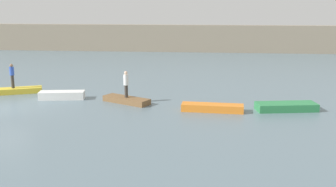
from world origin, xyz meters
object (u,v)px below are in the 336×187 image
(rowboat_brown, at_px, (126,100))
(person_white_shirt, at_px, (126,83))
(person_blue_shirt, at_px, (12,75))
(rowboat_orange, at_px, (212,108))
(rowboat_green, at_px, (286,107))
(rowboat_yellow, at_px, (13,91))
(rowboat_white, at_px, (62,95))

(rowboat_brown, relative_size, person_white_shirt, 1.89)
(person_white_shirt, relative_size, person_blue_shirt, 0.99)
(rowboat_orange, bearing_deg, person_white_shirt, 168.07)
(rowboat_brown, xyz_separation_m, rowboat_green, (10.05, -0.91, 0.05))
(rowboat_yellow, distance_m, rowboat_brown, 8.86)
(rowboat_white, bearing_deg, rowboat_orange, -20.66)
(rowboat_orange, relative_size, person_blue_shirt, 2.11)
(rowboat_orange, bearing_deg, rowboat_brown, 168.07)
(rowboat_green, bearing_deg, rowboat_yellow, 161.64)
(rowboat_white, height_order, rowboat_brown, rowboat_white)
(person_blue_shirt, bearing_deg, rowboat_brown, -12.52)
(rowboat_white, bearing_deg, rowboat_green, -14.59)
(rowboat_white, relative_size, rowboat_green, 0.83)
(person_blue_shirt, bearing_deg, rowboat_green, -8.62)
(rowboat_yellow, distance_m, rowboat_orange, 14.64)
(rowboat_green, distance_m, person_white_shirt, 10.15)
(rowboat_yellow, distance_m, person_blue_shirt, 1.18)
(rowboat_orange, height_order, person_blue_shirt, person_blue_shirt)
(rowboat_white, distance_m, rowboat_green, 14.68)
(person_white_shirt, height_order, person_blue_shirt, person_blue_shirt)
(rowboat_yellow, distance_m, person_white_shirt, 8.93)
(rowboat_brown, bearing_deg, rowboat_green, 22.53)
(rowboat_brown, relative_size, rowboat_orange, 0.88)
(rowboat_orange, xyz_separation_m, person_blue_shirt, (-14.22, 3.47, 1.16))
(rowboat_brown, height_order, rowboat_orange, rowboat_orange)
(rowboat_yellow, height_order, rowboat_orange, rowboat_orange)
(person_white_shirt, bearing_deg, person_blue_shirt, 167.48)
(rowboat_green, bearing_deg, person_white_shirt, 165.06)
(person_blue_shirt, bearing_deg, rowboat_orange, -13.71)
(person_blue_shirt, bearing_deg, rowboat_yellow, 0.00)
(rowboat_green, bearing_deg, rowboat_white, 164.32)
(rowboat_yellow, height_order, rowboat_green, rowboat_green)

